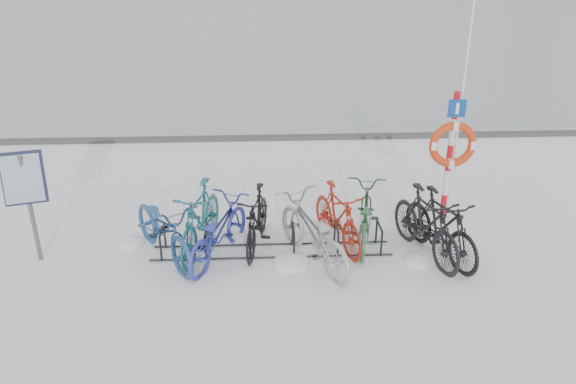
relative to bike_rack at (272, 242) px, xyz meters
name	(u,v)px	position (x,y,z in m)	size (l,w,h in m)	color
ground	(272,252)	(0.00, 0.00, -0.18)	(900.00, 900.00, 0.00)	white
quay_edge	(267,138)	(0.00, 5.90, -0.13)	(400.00, 0.25, 0.10)	#3F3F42
bike_rack	(272,242)	(0.00, 0.00, 0.00)	(4.00, 0.48, 0.46)	black
info_board	(25,185)	(-3.79, -0.09, 1.16)	(0.66, 0.39, 1.86)	#595B5E
lifebuoy_station	(452,145)	(3.25, 1.06, 1.29)	(0.85, 0.23, 4.39)	#B40E18
bike_0	(163,227)	(-1.75, -0.06, 0.37)	(0.73, 2.10, 1.10)	navy
bike_1	(200,217)	(-1.18, 0.17, 0.41)	(0.55, 1.96, 1.18)	#1A5A65
bike_2	(218,229)	(-0.88, -0.11, 0.32)	(0.67, 1.93, 1.01)	#2C359D
bike_3	(257,218)	(-0.24, 0.23, 0.35)	(0.50, 1.75, 1.05)	black
bike_4	(313,231)	(0.65, -0.34, 0.38)	(0.74, 2.12, 1.11)	#96999E
bike_5	(338,215)	(1.12, 0.24, 0.36)	(0.51, 1.79, 1.07)	#9F2110
bike_6	(365,214)	(1.61, 0.35, 0.32)	(0.66, 1.91, 1.00)	#2B5A38
bike_7	(426,223)	(2.51, -0.20, 0.41)	(0.55, 1.95, 1.17)	black
bike_8	(441,224)	(2.75, -0.24, 0.39)	(0.54, 1.91, 1.14)	black
snow_drifts	(304,247)	(0.56, 0.14, -0.18)	(5.99, 1.81, 0.22)	white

